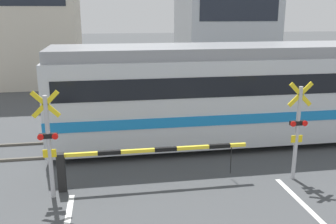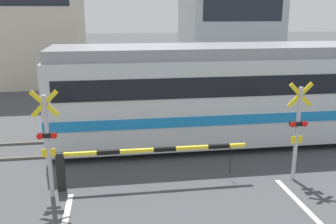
# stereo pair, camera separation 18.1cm
# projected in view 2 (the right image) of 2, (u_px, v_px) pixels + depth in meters

# --- Properties ---
(rail_track_near) EXTENTS (50.00, 0.10, 0.08)m
(rail_track_near) POSITION_uv_depth(u_px,v_px,m) (164.00, 150.00, 12.53)
(rail_track_near) COLOR #5B564C
(rail_track_near) RESTS_ON ground_plane
(rail_track_far) EXTENTS (50.00, 0.10, 0.08)m
(rail_track_far) POSITION_uv_depth(u_px,v_px,m) (159.00, 137.00, 13.90)
(rail_track_far) COLOR #5B564C
(rail_track_far) RESTS_ON ground_plane
(commuter_train) EXTENTS (15.26, 2.92, 3.44)m
(commuter_train) POSITION_uv_depth(u_px,v_px,m) (269.00, 90.00, 13.31)
(commuter_train) COLOR silver
(commuter_train) RESTS_ON ground_plane
(crossing_barrier_near) EXTENTS (5.08, 0.20, 1.04)m
(crossing_barrier_near) POSITION_uv_depth(u_px,v_px,m) (119.00, 159.00, 9.87)
(crossing_barrier_near) COLOR black
(crossing_barrier_near) RESTS_ON ground_plane
(crossing_barrier_far) EXTENTS (5.08, 0.20, 1.04)m
(crossing_barrier_far) POSITION_uv_depth(u_px,v_px,m) (187.00, 101.00, 16.20)
(crossing_barrier_far) COLOR black
(crossing_barrier_far) RESTS_ON ground_plane
(crossing_signal_left) EXTENTS (0.68, 0.15, 2.76)m
(crossing_signal_left) POSITION_uv_depth(u_px,v_px,m) (48.00, 140.00, 9.14)
(crossing_signal_left) COLOR #B2B2B7
(crossing_signal_left) RESTS_ON ground_plane
(crossing_signal_right) EXTENTS (0.68, 0.15, 2.76)m
(crossing_signal_right) POSITION_uv_depth(u_px,v_px,m) (297.00, 128.00, 10.08)
(crossing_signal_right) COLOR #B2B2B7
(crossing_signal_right) RESTS_ON ground_plane
(pedestrian) EXTENTS (0.38, 0.23, 1.72)m
(pedestrian) POSITION_uv_depth(u_px,v_px,m) (165.00, 82.00, 19.39)
(pedestrian) COLOR brown
(pedestrian) RESTS_ON ground_plane
(building_right_of_street) EXTENTS (5.95, 5.84, 8.78)m
(building_right_of_street) POSITION_uv_depth(u_px,v_px,m) (229.00, 14.00, 25.44)
(building_right_of_street) COLOR #B2B7BC
(building_right_of_street) RESTS_ON ground_plane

